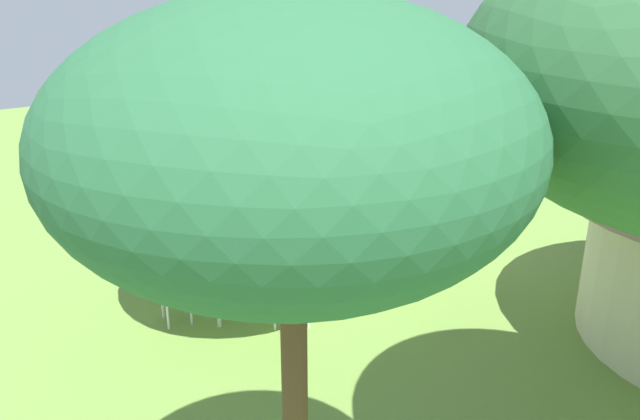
{
  "coord_description": "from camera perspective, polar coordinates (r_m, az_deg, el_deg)",
  "views": [
    {
      "loc": [
        7.66,
        9.97,
        5.31
      ],
      "look_at": [
        1.14,
        0.45,
        1.0
      ],
      "focal_mm": 37.0,
      "sensor_mm": 36.0,
      "label": 1
    }
  ],
  "objects": [
    {
      "name": "zebra_nearest_camera",
      "position": [
        14.08,
        4.05,
        2.39
      ],
      "size": [
        2.23,
        0.77,
        1.48
      ],
      "rotation": [
        0.0,
        0.0,
        4.61
      ],
      "color": "silver",
      "rests_on": "ground_plane"
    },
    {
      "name": "striped_lounge_chair",
      "position": [
        13.62,
        13.45,
        -1.91
      ],
      "size": [
        0.95,
        0.78,
        0.59
      ],
      "rotation": [
        0.0,
        0.0,
        1.92
      ],
      "color": "#C75442",
      "rests_on": "ground_plane"
    },
    {
      "name": "patio_chair_west_end",
      "position": [
        11.87,
        -5.55,
        -3.39
      ],
      "size": [
        0.61,
        0.61,
        0.9
      ],
      "rotation": [
        0.0,
        0.0,
        -0.71
      ],
      "color": "silver",
      "rests_on": "ground_plane"
    },
    {
      "name": "brick_patio_kerb",
      "position": [
        15.53,
        -14.81,
        -0.04
      ],
      "size": [
        1.91,
        2.49,
        0.08
      ],
      "primitive_type": "cube",
      "rotation": [
        0.0,
        0.0,
        0.96
      ],
      "color": "#995C3A",
      "rests_on": "ground_plane"
    },
    {
      "name": "ground_plane",
      "position": [
        13.64,
        2.88,
        -2.44
      ],
      "size": [
        36.0,
        36.0,
        0.0
      ],
      "primitive_type": "plane",
      "color": "olive"
    },
    {
      "name": "guest_beside_umbrella",
      "position": [
        11.56,
        -14.27,
        -2.18
      ],
      "size": [
        0.53,
        0.37,
        1.62
      ],
      "rotation": [
        0.0,
        0.0,
        0.45
      ],
      "color": "black",
      "rests_on": "ground_plane"
    },
    {
      "name": "acacia_tree_left_background",
      "position": [
        4.05,
        -2.55,
        5.72
      ],
      "size": [
        3.05,
        3.05,
        5.21
      ],
      "color": "brown",
      "rests_on": "ground_plane"
    },
    {
      "name": "shade_umbrella",
      "position": [
        10.05,
        -7.31,
        5.52
      ],
      "size": [
        3.94,
        3.94,
        3.26
      ],
      "color": "#4F4C27",
      "rests_on": "ground_plane"
    },
    {
      "name": "patio_chair_near_lawn",
      "position": [
        10.09,
        -2.13,
        -7.84
      ],
      "size": [
        0.54,
        0.52,
        0.9
      ],
      "rotation": [
        0.0,
        0.0,
        -2.87
      ],
      "color": "white",
      "rests_on": "ground_plane"
    },
    {
      "name": "zebra_toward_hut",
      "position": [
        11.47,
        8.98,
        -1.59
      ],
      "size": [
        2.25,
        1.02,
        1.58
      ],
      "rotation": [
        0.0,
        0.0,
        4.93
      ],
      "color": "silver",
      "rests_on": "ground_plane"
    },
    {
      "name": "patio_dining_table",
      "position": [
        10.78,
        -6.82,
        -5.26
      ],
      "size": [
        1.33,
        0.96,
        0.74
      ],
      "rotation": [
        0.0,
        0.0,
        -0.05
      ],
      "color": "silver",
      "rests_on": "ground_plane"
    },
    {
      "name": "zebra_by_umbrella",
      "position": [
        14.11,
        -6.42,
        2.69
      ],
      "size": [
        2.05,
        1.02,
        1.57
      ],
      "rotation": [
        0.0,
        0.0,
        4.42
      ],
      "color": "silver",
      "rests_on": "ground_plane"
    },
    {
      "name": "standing_watcher",
      "position": [
        15.88,
        7.49,
        4.75
      ],
      "size": [
        0.37,
        0.59,
        1.74
      ],
      "rotation": [
        0.0,
        0.0,
        -1.21
      ],
      "color": "black",
      "rests_on": "ground_plane"
    },
    {
      "name": "patio_chair_near_hut",
      "position": [
        10.57,
        -12.88,
        -6.99
      ],
      "size": [
        0.49,
        0.5,
        0.9
      ],
      "rotation": [
        0.0,
        0.0,
        1.41
      ],
      "color": "silver",
      "rests_on": "ground_plane"
    }
  ]
}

